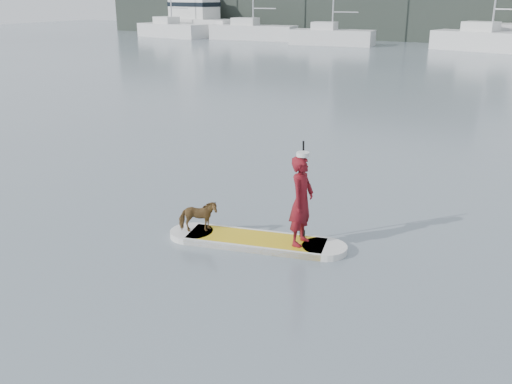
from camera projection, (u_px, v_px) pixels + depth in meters
The scene contains 11 objects.
ground at pixel (65, 325), 7.81m from camera, with size 140.00×140.00×0.00m, color slate.
paddleboard at pixel (256, 241), 10.31m from camera, with size 3.23×1.39×0.12m.
paddler at pixel (302, 201), 9.81m from camera, with size 0.58×0.38×1.59m, color maroon.
white_cap at pixel (303, 154), 9.54m from camera, with size 0.22×0.22×0.07m, color silver.
dog at pixel (198, 216), 10.48m from camera, with size 0.32×0.70×0.59m, color brown.
paddle at pixel (303, 202), 10.10m from camera, with size 0.10×0.30×2.00m.
sailboat_a at pixel (172, 29), 58.74m from camera, with size 8.23×3.71×11.52m.
sailboat_b at pixel (253, 31), 55.57m from camera, with size 8.65×3.48×12.51m.
sailboat_c at pixel (331, 36), 49.89m from camera, with size 7.46×3.28×10.37m.
sailboat_d at pixel (490, 39), 44.53m from camera, with size 9.22×4.51×13.03m.
motor_yacht_b at pixel (198, 18), 61.01m from camera, with size 10.11×5.05×6.38m.
Camera 1 is at (5.63, -4.60, 4.30)m, focal length 40.00 mm.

